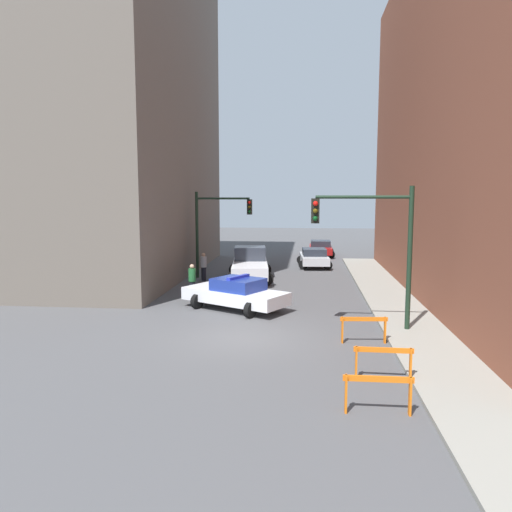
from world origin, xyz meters
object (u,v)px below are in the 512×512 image
Objects in this scene: police_car at (236,293)px; barrier_mid at (383,358)px; barrier_front at (378,388)px; barrier_back at (364,325)px; traffic_light_near at (377,236)px; pedestrian_corner at (204,266)px; parked_car_mid at (320,248)px; white_truck at (250,265)px; traffic_light_far at (215,222)px; parked_car_near at (314,257)px; pedestrian_crossing at (192,280)px.

barrier_mid is (5.16, -7.91, -0.11)m from police_car.
barrier_front is 1.00× the size of barrier_back.
traffic_light_near reaches higher than pedestrian_corner.
traffic_light_near is 13.42m from pedestrian_corner.
pedestrian_corner reaches higher than parked_car_mid.
parked_car_mid is 2.69× the size of barrier_mid.
parked_car_mid is (4.46, 12.10, -0.23)m from white_truck.
barrier_mid is (7.61, -16.23, -2.78)m from traffic_light_far.
pedestrian_corner is at bearing 130.20° from traffic_light_near.
parked_car_near is at bearing 41.34° from traffic_light_far.
barrier_back is at bearing -102.09° from police_car.
traffic_light_near is 1.00× the size of traffic_light_far.
pedestrian_corner is 18.81m from barrier_front.
pedestrian_corner is at bearing -118.66° from parked_car_mid.
parked_car_near is 9.22m from pedestrian_corner.
pedestrian_corner reaches higher than police_car.
traffic_light_far is 0.93× the size of white_truck.
pedestrian_crossing is 1.00× the size of pedestrian_corner.
traffic_light_near is 3.35m from barrier_back.
pedestrian_crossing is 10.12m from barrier_back.
parked_car_mid is 14.64m from pedestrian_corner.
police_car is at bearing 115.01° from barrier_front.
traffic_light_far is 3.25× the size of barrier_front.
white_truck is (-5.84, 10.74, -2.62)m from traffic_light_near.
police_car is 20.32m from parked_car_mid.
parked_car_near is 6.29m from parked_car_mid.
parked_car_mid is at bearing 80.46° from parked_car_near.
white_truck reaches higher than pedestrian_crossing.
parked_car_near is at bearing 92.71° from barrier_front.
white_truck is 16.60m from barrier_mid.
pedestrian_crossing reaches higher than police_car.
white_truck is at bearing -6.74° from pedestrian_corner.
barrier_back is (0.81, -24.40, -0.06)m from parked_car_mid.
pedestrian_crossing is at bearing 120.12° from barrier_front.
traffic_light_near is 0.93× the size of white_truck.
pedestrian_corner is at bearing 124.31° from barrier_back.
parked_car_mid is 30.00m from barrier_front.
barrier_front is 2.24m from barrier_mid.
white_truck is 3.36× the size of pedestrian_corner.
pedestrian_corner is 14.05m from barrier_back.
pedestrian_crossing reaches higher than barrier_back.
police_car is 11.15m from barrier_front.
parked_car_near is at bearing 94.49° from barrier_back.
parked_car_mid is at bearing -48.47° from pedestrian_crossing.
pedestrian_crossing reaches higher than barrier_mid.
white_truck reaches higher than police_car.
pedestrian_crossing is 1.04× the size of barrier_front.
traffic_light_near reaches higher than parked_car_mid.
pedestrian_corner is (-2.90, 7.08, 0.14)m from police_car.
traffic_light_far is at bearing -119.51° from parked_car_mid.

